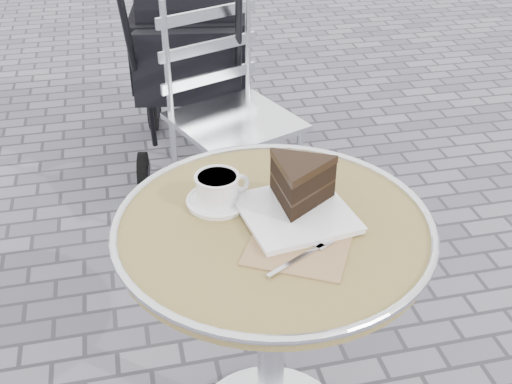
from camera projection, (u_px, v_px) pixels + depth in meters
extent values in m
cylinder|color=silver|center=(271.00, 341.00, 1.62)|extent=(0.07, 0.07, 0.67)
cylinder|color=tan|center=(273.00, 229.00, 1.43)|extent=(0.70, 0.70, 0.03)
torus|color=silver|center=(273.00, 224.00, 1.42)|extent=(0.72, 0.72, 0.02)
cylinder|color=white|center=(218.00, 201.00, 1.49)|extent=(0.14, 0.14, 0.01)
cylinder|color=white|center=(217.00, 188.00, 1.47)|extent=(0.11, 0.11, 0.06)
torus|color=white|center=(239.00, 184.00, 1.48)|extent=(0.05, 0.02, 0.05)
cylinder|color=#CBB887|center=(217.00, 178.00, 1.45)|extent=(0.09, 0.09, 0.01)
cube|color=#977253|center=(300.00, 244.00, 1.36)|extent=(0.28, 0.28, 0.00)
cube|color=white|center=(295.00, 214.00, 1.43)|extent=(0.26, 0.26, 0.01)
cylinder|color=silver|center=(222.00, 212.00, 2.33)|extent=(0.02, 0.02, 0.47)
cylinder|color=silver|center=(298.00, 183.00, 2.50)|extent=(0.02, 0.02, 0.47)
cylinder|color=silver|center=(176.00, 171.00, 2.58)|extent=(0.02, 0.02, 0.47)
cylinder|color=silver|center=(248.00, 147.00, 2.74)|extent=(0.02, 0.02, 0.47)
cube|color=silver|center=(235.00, 122.00, 2.41)|extent=(0.54, 0.54, 0.02)
cube|color=black|center=(190.00, 58.00, 2.88)|extent=(0.55, 0.76, 0.42)
cylinder|color=black|center=(143.00, 173.00, 2.83)|extent=(0.07, 0.19, 0.19)
cylinder|color=black|center=(242.00, 170.00, 2.85)|extent=(0.07, 0.19, 0.19)
cylinder|color=black|center=(153.00, 102.00, 3.33)|extent=(0.08, 0.29, 0.29)
cylinder|color=black|center=(237.00, 100.00, 3.35)|extent=(0.08, 0.29, 0.29)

